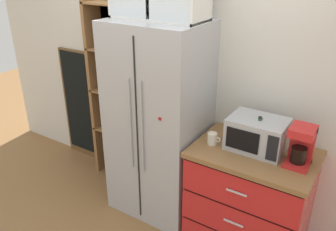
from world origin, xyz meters
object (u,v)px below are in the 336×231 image
object	(u,v)px
bottle_green	(258,136)
bottle_amber	(259,136)
refrigerator	(159,122)
microwave	(257,134)
coffee_maker	(301,145)
chalkboard_menu	(83,106)
mug_cream	(212,139)

from	to	relation	value
bottle_green	bottle_amber	xyz separation A→B (m)	(0.00, 0.03, -0.01)
refrigerator	microwave	world-z (taller)	refrigerator
coffee_maker	bottle_amber	distance (m)	0.33
chalkboard_menu	microwave	bearing A→B (deg)	-6.52
mug_cream	bottle_amber	size ratio (longest dim) A/B	0.43
refrigerator	coffee_maker	size ratio (longest dim) A/B	5.93
microwave	refrigerator	bearing A→B (deg)	-177.09
microwave	coffee_maker	xyz separation A→B (m)	(0.34, -0.04, 0.03)
refrigerator	coffee_maker	xyz separation A→B (m)	(1.24, 0.00, 0.14)
refrigerator	bottle_amber	size ratio (longest dim) A/B	7.06
coffee_maker	bottle_amber	xyz separation A→B (m)	(-0.33, 0.05, -0.04)
refrigerator	coffee_maker	distance (m)	1.25
microwave	coffee_maker	world-z (taller)	coffee_maker
refrigerator	bottle_green	world-z (taller)	refrigerator
microwave	bottle_amber	size ratio (longest dim) A/B	1.69
coffee_maker	chalkboard_menu	size ratio (longest dim) A/B	0.23
microwave	chalkboard_menu	xyz separation A→B (m)	(-2.20, 0.25, -0.36)
mug_cream	coffee_maker	bearing A→B (deg)	7.03
microwave	bottle_amber	bearing A→B (deg)	40.21
bottle_amber	coffee_maker	bearing A→B (deg)	-9.33
bottle_green	refrigerator	bearing A→B (deg)	-178.33
chalkboard_menu	mug_cream	bearing A→B (deg)	-11.30
coffee_maker	chalkboard_menu	xyz separation A→B (m)	(-2.55, 0.29, -0.38)
bottle_amber	chalkboard_menu	xyz separation A→B (m)	(-2.22, 0.24, -0.34)
coffee_maker	mug_cream	world-z (taller)	coffee_maker
refrigerator	bottle_green	xyz separation A→B (m)	(0.92, 0.03, 0.11)
mug_cream	bottle_amber	distance (m)	0.37
refrigerator	bottle_green	size ratio (longest dim) A/B	6.35
coffee_maker	bottle_green	world-z (taller)	coffee_maker
refrigerator	bottle_amber	xyz separation A→B (m)	(0.92, 0.06, 0.10)
coffee_maker	bottle_amber	bearing A→B (deg)	170.67
bottle_amber	mug_cream	bearing A→B (deg)	-158.09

